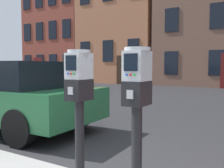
# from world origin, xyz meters

# --- Properties ---
(parking_meter_near_kerb) EXTENTS (0.22, 0.25, 1.34)m
(parking_meter_near_kerb) POSITION_xyz_m (0.07, -0.13, 1.07)
(parking_meter_near_kerb) COLOR black
(parking_meter_near_kerb) RESTS_ON sidewalk_slab
(parking_meter_twin_adjacent) EXTENTS (0.22, 0.25, 1.35)m
(parking_meter_twin_adjacent) POSITION_xyz_m (0.68, -0.13, 1.07)
(parking_meter_twin_adjacent) COLOR black
(parking_meter_twin_adjacent) RESTS_ON sidewalk_slab
(parked_car_red_compact) EXTENTS (4.50, 2.01, 1.42)m
(parked_car_red_compact) POSITION_xyz_m (-3.33, 1.48, 0.75)
(parked_car_red_compact) COLOR #236038
(parked_car_red_compact) RESTS_ON ground_plane
(townhouse_brownstone) EXTENTS (6.31, 6.68, 11.37)m
(townhouse_brownstone) POSITION_xyz_m (-15.27, 17.77, 5.69)
(townhouse_brownstone) COLOR brown
(townhouse_brownstone) RESTS_ON ground_plane
(townhouse_green_painted) EXTENTS (6.40, 5.62, 13.39)m
(townhouse_green_painted) POSITION_xyz_m (-8.86, 17.24, 6.70)
(townhouse_green_painted) COLOR #B7704C
(townhouse_green_painted) RESTS_ON ground_plane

